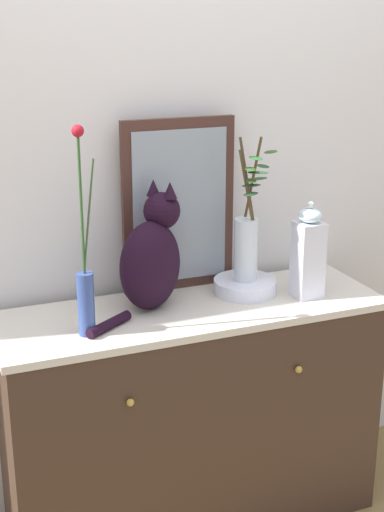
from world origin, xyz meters
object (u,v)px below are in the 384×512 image
(vase_glass_clear, at_px, (247,241))
(mirror_leaning, at_px, (179,206))
(vase_slim_green, at_px, (85,286))
(bowl_porcelain, at_px, (245,286))
(cat_sitting, at_px, (151,258))
(sideboard, at_px, (192,416))
(jar_lidded_porcelain, at_px, (308,254))

(vase_glass_clear, bearing_deg, mirror_leaning, 144.47)
(mirror_leaning, xyz_separation_m, vase_slim_green, (-0.41, -0.28, -0.14))
(vase_slim_green, distance_m, bowl_porcelain, 0.63)
(vase_slim_green, distance_m, vase_glass_clear, 0.62)
(mirror_leaning, distance_m, vase_slim_green, 0.51)
(cat_sitting, relative_size, vase_glass_clear, 0.84)
(sideboard, relative_size, bowl_porcelain, 5.96)
(mirror_leaning, distance_m, jar_lidded_porcelain, 0.47)
(sideboard, bearing_deg, mirror_leaning, 81.61)
(jar_lidded_porcelain, bearing_deg, vase_slim_green, -177.74)
(cat_sitting, height_order, jar_lidded_porcelain, cat_sitting)
(cat_sitting, xyz_separation_m, bowl_porcelain, (0.35, 0.00, -0.15))
(sideboard, height_order, bowl_porcelain, bowl_porcelain)
(bowl_porcelain, height_order, vase_glass_clear, vase_glass_clear)
(mirror_leaning, relative_size, jar_lidded_porcelain, 1.78)
(bowl_porcelain, relative_size, vase_glass_clear, 0.44)
(sideboard, xyz_separation_m, mirror_leaning, (0.03, 0.19, 0.71))
(mirror_leaning, distance_m, vase_glass_clear, 0.26)
(sideboard, distance_m, vase_slim_green, 0.69)
(sideboard, bearing_deg, bowl_porcelain, 14.06)
(mirror_leaning, bearing_deg, vase_slim_green, -145.84)
(mirror_leaning, xyz_separation_m, jar_lidded_porcelain, (0.38, -0.24, -0.15))
(sideboard, distance_m, jar_lidded_porcelain, 0.70)
(vase_slim_green, bearing_deg, vase_glass_clear, 12.71)
(cat_sitting, relative_size, vase_slim_green, 0.66)
(vase_slim_green, relative_size, jar_lidded_porcelain, 1.89)
(mirror_leaning, xyz_separation_m, cat_sitting, (-0.15, -0.14, -0.13))
(vase_slim_green, bearing_deg, sideboard, 12.38)
(vase_glass_clear, distance_m, jar_lidded_porcelain, 0.21)
(bowl_porcelain, bearing_deg, jar_lidded_porcelain, -30.45)
(mirror_leaning, xyz_separation_m, bowl_porcelain, (0.19, -0.14, -0.28))
(mirror_leaning, height_order, cat_sitting, mirror_leaning)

